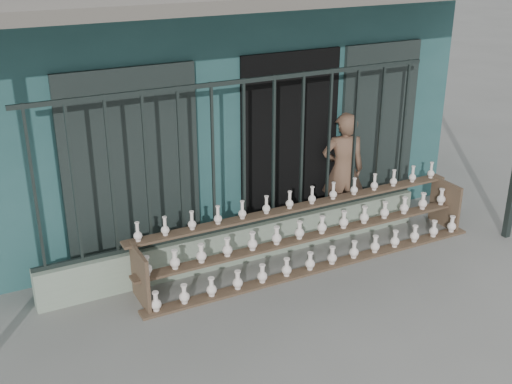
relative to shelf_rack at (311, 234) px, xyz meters
name	(u,v)px	position (x,y,z in m)	size (l,w,h in m)	color
ground	(299,310)	(-0.70, -0.88, -0.36)	(60.00, 60.00, 0.00)	slate
workshop_building	(158,82)	(-0.69, 3.35, 1.26)	(7.40, 6.60, 3.21)	#275253
parapet_wall	(245,242)	(-0.70, 0.42, -0.14)	(5.00, 0.20, 0.45)	#8FA18A
security_fence	(244,155)	(-0.70, 0.42, 0.98)	(5.00, 0.04, 1.80)	#283330
shelf_rack	(311,234)	(0.00, 0.00, 0.00)	(4.50, 0.68, 0.85)	brown
elderly_woman	(343,170)	(0.92, 0.70, 0.43)	(0.58, 0.38, 1.59)	brown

